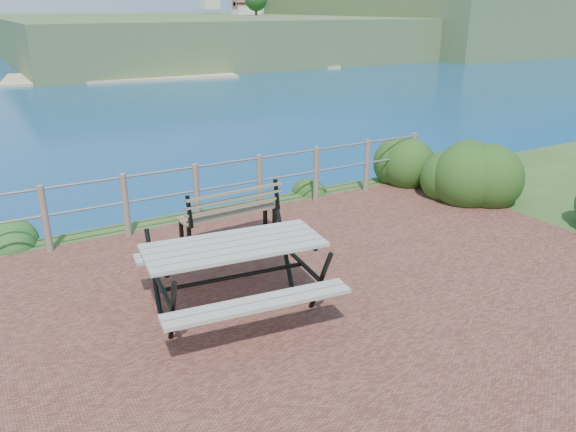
# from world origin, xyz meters

# --- Properties ---
(ground) EXTENTS (10.00, 7.00, 0.12)m
(ground) POSITION_xyz_m (0.00, 0.00, 0.00)
(ground) COLOR brown
(ground) RESTS_ON ground
(safety_railing) EXTENTS (9.40, 0.10, 1.00)m
(safety_railing) POSITION_xyz_m (0.00, 3.35, 0.57)
(safety_railing) COLOR #6B5B4C
(safety_railing) RESTS_ON ground
(distant_bay) EXTENTS (290.00, 232.36, 24.00)m
(distant_bay) POSITION_xyz_m (173.07, 202.61, -1.52)
(distant_bay) COLOR #415E2F
(distant_bay) RESTS_ON ground
(picnic_table) EXTENTS (2.09, 1.74, 0.85)m
(picnic_table) POSITION_xyz_m (-0.66, 0.45, 0.54)
(picnic_table) COLOR gray
(picnic_table) RESTS_ON ground
(park_bench) EXTENTS (1.58, 0.46, 0.88)m
(park_bench) POSITION_xyz_m (0.17, 2.48, 0.58)
(park_bench) COLOR brown
(park_bench) RESTS_ON ground
(shrub_right_front) EXTENTS (1.37, 1.37, 1.94)m
(shrub_right_front) POSITION_xyz_m (4.91, 2.08, 0.00)
(shrub_right_front) COLOR #1C4615
(shrub_right_front) RESTS_ON ground
(shrub_right_edge) EXTENTS (1.14, 1.14, 1.63)m
(shrub_right_edge) POSITION_xyz_m (4.55, 3.60, 0.00)
(shrub_right_edge) COLOR #1C4615
(shrub_right_edge) RESTS_ON ground
(shrub_lip_west) EXTENTS (0.77, 0.77, 0.51)m
(shrub_lip_west) POSITION_xyz_m (-2.70, 3.94, 0.00)
(shrub_lip_west) COLOR #255921
(shrub_lip_west) RESTS_ON ground
(shrub_lip_east) EXTENTS (0.67, 0.67, 0.37)m
(shrub_lip_east) POSITION_xyz_m (2.39, 3.76, 0.00)
(shrub_lip_east) COLOR #1C4615
(shrub_lip_east) RESTS_ON ground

